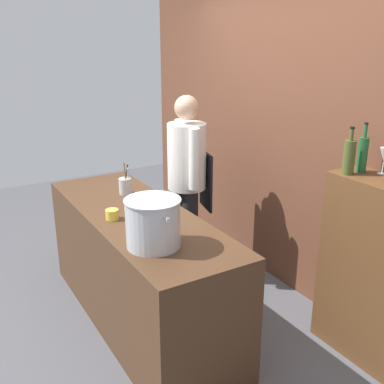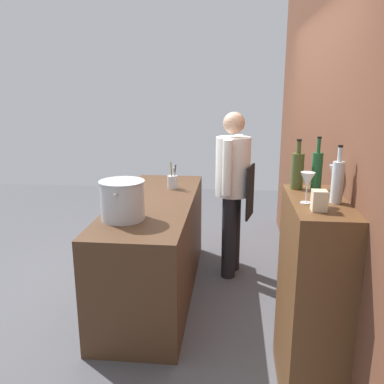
{
  "view_description": "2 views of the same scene",
  "coord_description": "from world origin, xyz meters",
  "px_view_note": "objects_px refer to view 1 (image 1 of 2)",
  "views": [
    {
      "loc": [
        2.89,
        -1.25,
        2.14
      ],
      "look_at": [
        0.22,
        0.34,
        1.07
      ],
      "focal_mm": 42.88,
      "sensor_mm": 36.0,
      "label": 1
    },
    {
      "loc": [
        3.48,
        0.7,
        1.9
      ],
      "look_at": [
        0.04,
        0.35,
        1.0
      ],
      "focal_mm": 38.17,
      "sensor_mm": 36.0,
      "label": 2
    }
  ],
  "objects_px": {
    "stockpot_large": "(153,223)",
    "utensil_crock": "(125,186)",
    "butter_jar": "(112,214)",
    "wine_bottle_olive": "(349,156)",
    "wine_glass_short": "(384,156)",
    "chef": "(187,174)",
    "wine_bottle_green": "(363,154)"
  },
  "relations": [
    {
      "from": "butter_jar",
      "to": "chef",
      "type": "bearing_deg",
      "value": 118.39
    },
    {
      "from": "butter_jar",
      "to": "utensil_crock",
      "type": "bearing_deg",
      "value": 147.15
    },
    {
      "from": "chef",
      "to": "wine_bottle_green",
      "type": "xyz_separation_m",
      "value": [
        1.42,
        0.51,
        0.43
      ]
    },
    {
      "from": "chef",
      "to": "stockpot_large",
      "type": "height_order",
      "value": "chef"
    },
    {
      "from": "chef",
      "to": "wine_glass_short",
      "type": "bearing_deg",
      "value": -145.13
    },
    {
      "from": "wine_glass_short",
      "to": "wine_bottle_olive",
      "type": "bearing_deg",
      "value": -120.37
    },
    {
      "from": "wine_bottle_green",
      "to": "wine_glass_short",
      "type": "xyz_separation_m",
      "value": [
        0.11,
        0.08,
        -0.0
      ]
    },
    {
      "from": "chef",
      "to": "stockpot_large",
      "type": "relative_size",
      "value": 4.08
    },
    {
      "from": "utensil_crock",
      "to": "butter_jar",
      "type": "xyz_separation_m",
      "value": [
        0.46,
        -0.3,
        -0.03
      ]
    },
    {
      "from": "utensil_crock",
      "to": "wine_glass_short",
      "type": "relative_size",
      "value": 1.56
    },
    {
      "from": "stockpot_large",
      "to": "wine_bottle_olive",
      "type": "height_order",
      "value": "wine_bottle_olive"
    },
    {
      "from": "stockpot_large",
      "to": "butter_jar",
      "type": "relative_size",
      "value": 4.39
    },
    {
      "from": "wine_bottle_olive",
      "to": "wine_bottle_green",
      "type": "relative_size",
      "value": 0.94
    },
    {
      "from": "stockpot_large",
      "to": "wine_glass_short",
      "type": "bearing_deg",
      "value": 70.83
    },
    {
      "from": "stockpot_large",
      "to": "wine_bottle_olive",
      "type": "bearing_deg",
      "value": 72.8
    },
    {
      "from": "butter_jar",
      "to": "wine_bottle_green",
      "type": "height_order",
      "value": "wine_bottle_green"
    },
    {
      "from": "butter_jar",
      "to": "wine_bottle_green",
      "type": "relative_size",
      "value": 0.28
    },
    {
      "from": "utensil_crock",
      "to": "wine_bottle_olive",
      "type": "relative_size",
      "value": 0.88
    },
    {
      "from": "wine_bottle_olive",
      "to": "wine_glass_short",
      "type": "height_order",
      "value": "wine_bottle_olive"
    },
    {
      "from": "chef",
      "to": "utensil_crock",
      "type": "xyz_separation_m",
      "value": [
        0.02,
        -0.6,
        0.0
      ]
    },
    {
      "from": "butter_jar",
      "to": "wine_glass_short",
      "type": "distance_m",
      "value": 1.87
    },
    {
      "from": "stockpot_large",
      "to": "wine_bottle_green",
      "type": "relative_size",
      "value": 1.23
    },
    {
      "from": "butter_jar",
      "to": "stockpot_large",
      "type": "bearing_deg",
      "value": 6.4
    },
    {
      "from": "stockpot_large",
      "to": "utensil_crock",
      "type": "bearing_deg",
      "value": 166.57
    },
    {
      "from": "wine_glass_short",
      "to": "wine_bottle_green",
      "type": "bearing_deg",
      "value": -142.62
    },
    {
      "from": "wine_bottle_olive",
      "to": "stockpot_large",
      "type": "bearing_deg",
      "value": -107.2
    },
    {
      "from": "butter_jar",
      "to": "wine_bottle_green",
      "type": "distance_m",
      "value": 1.75
    },
    {
      "from": "wine_bottle_olive",
      "to": "wine_glass_short",
      "type": "distance_m",
      "value": 0.23
    },
    {
      "from": "chef",
      "to": "wine_glass_short",
      "type": "relative_size",
      "value": 9.42
    },
    {
      "from": "wine_bottle_olive",
      "to": "chef",
      "type": "bearing_deg",
      "value": -164.3
    },
    {
      "from": "stockpot_large",
      "to": "utensil_crock",
      "type": "height_order",
      "value": "stockpot_large"
    },
    {
      "from": "chef",
      "to": "utensil_crock",
      "type": "distance_m",
      "value": 0.6
    }
  ]
}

